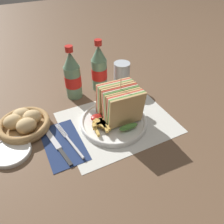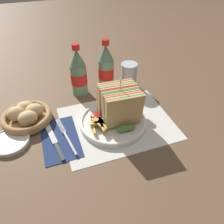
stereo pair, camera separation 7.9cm
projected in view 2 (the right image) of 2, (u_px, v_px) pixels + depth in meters
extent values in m
plane|color=brown|center=(111.00, 121.00, 0.82)|extent=(4.00, 4.00, 0.00)
cube|color=silver|center=(117.00, 123.00, 0.81)|extent=(0.40, 0.32, 0.00)
cylinder|color=white|center=(114.00, 122.00, 0.80)|extent=(0.24, 0.24, 0.01)
torus|color=white|center=(114.00, 121.00, 0.80)|extent=(0.24, 0.24, 0.01)
cube|color=tan|center=(125.00, 112.00, 0.72)|extent=(0.13, 0.03, 0.13)
cube|color=#518E3D|center=(124.00, 111.00, 0.73)|extent=(0.13, 0.03, 0.13)
cube|color=beige|center=(123.00, 110.00, 0.73)|extent=(0.13, 0.03, 0.13)
cube|color=red|center=(123.00, 109.00, 0.74)|extent=(0.13, 0.03, 0.13)
cube|color=tan|center=(122.00, 108.00, 0.74)|extent=(0.13, 0.03, 0.13)
ellipsoid|color=#518E3D|center=(126.00, 128.00, 0.74)|extent=(0.07, 0.02, 0.02)
cube|color=tan|center=(122.00, 109.00, 0.74)|extent=(0.13, 0.03, 0.13)
cube|color=#518E3D|center=(121.00, 107.00, 0.75)|extent=(0.13, 0.03, 0.13)
cube|color=beige|center=(121.00, 106.00, 0.75)|extent=(0.13, 0.03, 0.13)
cube|color=red|center=(120.00, 104.00, 0.76)|extent=(0.13, 0.03, 0.13)
cube|color=tan|center=(119.00, 103.00, 0.76)|extent=(0.13, 0.03, 0.13)
ellipsoid|color=#518E3D|center=(122.00, 121.00, 0.77)|extent=(0.07, 0.02, 0.02)
cube|color=tan|center=(116.00, 99.00, 0.78)|extent=(0.13, 0.03, 0.13)
cube|color=#518E3D|center=(116.00, 98.00, 0.79)|extent=(0.13, 0.03, 0.13)
cube|color=beige|center=(115.00, 97.00, 0.79)|extent=(0.13, 0.03, 0.13)
cube|color=red|center=(115.00, 96.00, 0.80)|extent=(0.13, 0.03, 0.13)
cube|color=tan|center=(114.00, 95.00, 0.80)|extent=(0.13, 0.03, 0.13)
ellipsoid|color=#518E3D|center=(118.00, 114.00, 0.80)|extent=(0.07, 0.02, 0.02)
cylinder|color=tan|center=(120.00, 100.00, 0.74)|extent=(0.00, 0.00, 0.17)
cube|color=gold|center=(93.00, 121.00, 0.78)|extent=(0.03, 0.06, 0.01)
cube|color=gold|center=(93.00, 128.00, 0.75)|extent=(0.02, 0.07, 0.01)
cube|color=gold|center=(102.00, 126.00, 0.76)|extent=(0.04, 0.05, 0.01)
cube|color=gold|center=(100.00, 123.00, 0.76)|extent=(0.03, 0.07, 0.01)
cube|color=gold|center=(100.00, 122.00, 0.76)|extent=(0.07, 0.01, 0.01)
cube|color=gold|center=(98.00, 123.00, 0.76)|extent=(0.05, 0.03, 0.01)
cube|color=gold|center=(102.00, 121.00, 0.76)|extent=(0.02, 0.05, 0.01)
cube|color=gold|center=(102.00, 122.00, 0.76)|extent=(0.03, 0.06, 0.01)
cube|color=gold|center=(97.00, 123.00, 0.76)|extent=(0.03, 0.06, 0.01)
cube|color=gold|center=(101.00, 121.00, 0.77)|extent=(0.05, 0.03, 0.01)
cube|color=gold|center=(101.00, 124.00, 0.75)|extent=(0.01, 0.07, 0.01)
ellipsoid|color=maroon|center=(96.00, 116.00, 0.79)|extent=(0.04, 0.04, 0.02)
cube|color=navy|center=(60.00, 138.00, 0.74)|extent=(0.12, 0.21, 0.00)
cylinder|color=silver|center=(70.00, 143.00, 0.72)|extent=(0.03, 0.11, 0.01)
cylinder|color=silver|center=(59.00, 126.00, 0.78)|extent=(0.02, 0.08, 0.00)
cylinder|color=silver|center=(60.00, 126.00, 0.78)|extent=(0.02, 0.08, 0.00)
cylinder|color=silver|center=(61.00, 125.00, 0.78)|extent=(0.02, 0.08, 0.00)
cylinder|color=silver|center=(62.00, 125.00, 0.79)|extent=(0.02, 0.08, 0.00)
cube|color=black|center=(59.00, 151.00, 0.69)|extent=(0.03, 0.08, 0.00)
cube|color=silver|center=(50.00, 132.00, 0.76)|extent=(0.04, 0.12, 0.00)
cylinder|color=slate|center=(79.00, 79.00, 0.91)|extent=(0.07, 0.07, 0.14)
cylinder|color=red|center=(79.00, 78.00, 0.91)|extent=(0.07, 0.07, 0.05)
cone|color=slate|center=(77.00, 57.00, 0.85)|extent=(0.06, 0.06, 0.06)
cylinder|color=red|center=(76.00, 47.00, 0.82)|extent=(0.03, 0.03, 0.02)
cylinder|color=slate|center=(106.00, 74.00, 0.95)|extent=(0.07, 0.07, 0.14)
cylinder|color=red|center=(106.00, 72.00, 0.95)|extent=(0.07, 0.07, 0.05)
cone|color=slate|center=(106.00, 52.00, 0.89)|extent=(0.06, 0.06, 0.06)
cylinder|color=red|center=(105.00, 42.00, 0.86)|extent=(0.03, 0.03, 0.02)
cylinder|color=silver|center=(129.00, 75.00, 0.97)|extent=(0.07, 0.07, 0.11)
cylinder|color=black|center=(129.00, 80.00, 0.98)|extent=(0.06, 0.06, 0.07)
cylinder|color=#AD8451|center=(28.00, 120.00, 0.81)|extent=(0.17, 0.17, 0.01)
torus|color=#AD8451|center=(27.00, 118.00, 0.81)|extent=(0.18, 0.18, 0.02)
torus|color=#AD8451|center=(27.00, 116.00, 0.80)|extent=(0.18, 0.18, 0.02)
ellipsoid|color=tan|center=(34.00, 111.00, 0.80)|extent=(0.07, 0.06, 0.05)
ellipsoid|color=tan|center=(25.00, 108.00, 0.82)|extent=(0.07, 0.06, 0.05)
ellipsoid|color=tan|center=(17.00, 113.00, 0.79)|extent=(0.07, 0.06, 0.05)
ellipsoid|color=tan|center=(28.00, 118.00, 0.77)|extent=(0.07, 0.06, 0.05)
cylinder|color=white|center=(10.00, 142.00, 0.73)|extent=(0.13, 0.13, 0.01)
torus|color=white|center=(10.00, 141.00, 0.72)|extent=(0.13, 0.13, 0.01)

